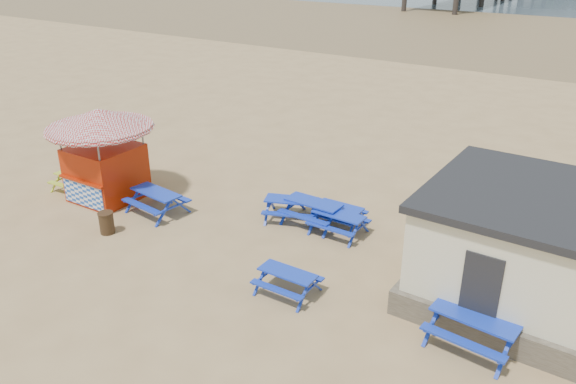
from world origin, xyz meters
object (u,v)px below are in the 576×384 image
Objects in this scene: picnic_table_blue_a at (291,209)px; picnic_table_blue_b at (340,215)px; picnic_table_yellow at (75,182)px; litter_bin at (107,223)px; amenity_block at (569,259)px; ice_cream_kiosk at (102,143)px.

picnic_table_blue_b is at bearing -0.08° from picnic_table_blue_a.
picnic_table_yellow is (-10.00, -3.35, 0.00)m from picnic_table_blue_b.
picnic_table_yellow is 2.26× the size of litter_bin.
amenity_block is (17.29, 2.21, 1.23)m from picnic_table_yellow.
picnic_table_yellow is at bearing -171.33° from ice_cream_kiosk.
ice_cream_kiosk reaches higher than picnic_table_blue_a.
ice_cream_kiosk is 3.49m from litter_bin.
picnic_table_blue_b is (1.58, 0.65, -0.05)m from picnic_table_blue_a.
picnic_table_yellow is 17.48m from amenity_block.
ice_cream_kiosk is at bearing -161.22° from picnic_table_blue_b.
amenity_block is (15.67, 1.91, -0.64)m from ice_cream_kiosk.
picnic_table_blue_a reaches higher than picnic_table_blue_b.
amenity_block is at bearing 5.04° from ice_cream_kiosk.
picnic_table_blue_a is at bearing 13.68° from picnic_table_yellow.
picnic_table_blue_a is 8.84m from picnic_table_yellow.
picnic_table_yellow is at bearing 175.39° from picnic_table_blue_a.
amenity_block is at bearing -10.06° from picnic_table_blue_b.
amenity_block is at bearing 16.03° from litter_bin.
ice_cream_kiosk is (-6.79, -2.40, 1.82)m from picnic_table_blue_a.
picnic_table_blue_a is 1.39× the size of picnic_table_blue_b.
picnic_table_blue_b is 0.95× the size of picnic_table_yellow.
litter_bin is (2.25, -1.95, -1.82)m from ice_cream_kiosk.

